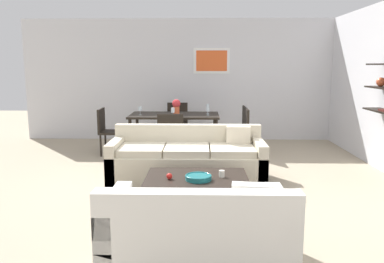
% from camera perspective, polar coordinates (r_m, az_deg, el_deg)
% --- Properties ---
extents(ground_plane, '(18.00, 18.00, 0.00)m').
position_cam_1_polar(ground_plane, '(5.50, 0.28, -8.08)').
color(ground_plane, tan).
extents(back_wall_unit, '(8.40, 0.09, 2.70)m').
position_cam_1_polar(back_wall_unit, '(8.77, 2.70, 7.60)').
color(back_wall_unit, silver).
rests_on(back_wall_unit, ground).
extents(sofa_beige, '(2.25, 0.90, 0.78)m').
position_cam_1_polar(sofa_beige, '(5.75, -0.62, -4.27)').
color(sofa_beige, beige).
rests_on(sofa_beige, ground).
extents(loveseat_white, '(1.54, 0.90, 0.78)m').
position_cam_1_polar(loveseat_white, '(3.34, 0.95, -14.93)').
color(loveseat_white, white).
rests_on(loveseat_white, ground).
extents(coffee_table, '(1.21, 1.08, 0.38)m').
position_cam_1_polar(coffee_table, '(4.55, 0.66, -9.44)').
color(coffee_table, black).
rests_on(coffee_table, ground).
extents(decorative_bowl, '(0.31, 0.31, 0.06)m').
position_cam_1_polar(decorative_bowl, '(4.48, 0.95, -6.76)').
color(decorative_bowl, '#19666B').
rests_on(decorative_bowl, coffee_table).
extents(candle_jar, '(0.07, 0.07, 0.08)m').
position_cam_1_polar(candle_jar, '(4.60, 4.42, -6.24)').
color(candle_jar, silver).
rests_on(candle_jar, coffee_table).
extents(apple_on_coffee_table, '(0.07, 0.07, 0.07)m').
position_cam_1_polar(apple_on_coffee_table, '(4.51, -3.36, -6.61)').
color(apple_on_coffee_table, red).
rests_on(apple_on_coffee_table, coffee_table).
extents(dining_table, '(1.71, 0.92, 0.75)m').
position_cam_1_polar(dining_table, '(7.47, -2.62, 2.01)').
color(dining_table, black).
rests_on(dining_table, ground).
extents(dining_chair_right_far, '(0.44, 0.44, 0.88)m').
position_cam_1_polar(dining_chair_right_far, '(7.72, 6.87, 0.90)').
color(dining_chair_right_far, black).
rests_on(dining_chair_right_far, ground).
extents(dining_chair_foot, '(0.44, 0.44, 0.88)m').
position_cam_1_polar(dining_chair_foot, '(6.64, -3.11, -0.49)').
color(dining_chair_foot, black).
rests_on(dining_chair_foot, ground).
extents(dining_chair_left_near, '(0.44, 0.44, 0.88)m').
position_cam_1_polar(dining_chair_left_near, '(7.49, -12.38, 0.47)').
color(dining_chair_left_near, black).
rests_on(dining_chair_left_near, ground).
extents(dining_chair_right_near, '(0.44, 0.44, 0.88)m').
position_cam_1_polar(dining_chair_right_near, '(7.31, 7.18, 0.40)').
color(dining_chair_right_near, black).
rests_on(dining_chair_right_near, ground).
extents(dining_chair_head, '(0.44, 0.44, 0.88)m').
position_cam_1_polar(dining_chair_head, '(8.35, -2.20, 1.64)').
color(dining_chair_head, black).
rests_on(dining_chair_head, ground).
extents(wine_glass_foot, '(0.06, 0.06, 0.17)m').
position_cam_1_polar(wine_glass_foot, '(7.05, -2.85, 3.11)').
color(wine_glass_foot, silver).
rests_on(wine_glass_foot, dining_table).
extents(wine_glass_right_far, '(0.06, 0.06, 0.19)m').
position_cam_1_polar(wine_glass_right_far, '(7.54, 2.34, 3.66)').
color(wine_glass_right_far, silver).
rests_on(wine_glass_right_far, dining_table).
extents(wine_glass_head, '(0.07, 0.07, 0.18)m').
position_cam_1_polar(wine_glass_head, '(7.84, -2.43, 3.82)').
color(wine_glass_head, silver).
rests_on(wine_glass_head, dining_table).
extents(wine_glass_right_near, '(0.07, 0.07, 0.16)m').
position_cam_1_polar(wine_glass_right_near, '(7.32, 2.37, 3.26)').
color(wine_glass_right_near, silver).
rests_on(wine_glass_right_near, dining_table).
extents(wine_glass_left_near, '(0.07, 0.07, 0.16)m').
position_cam_1_polar(wine_glass_left_near, '(7.41, -7.68, 3.30)').
color(wine_glass_left_near, silver).
rests_on(wine_glass_left_near, dining_table).
extents(centerpiece_vase, '(0.16, 0.16, 0.29)m').
position_cam_1_polar(centerpiece_vase, '(7.41, -2.33, 3.79)').
color(centerpiece_vase, '#D85933').
rests_on(centerpiece_vase, dining_table).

